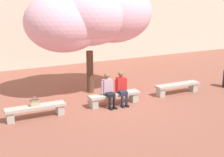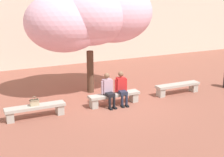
{
  "view_description": "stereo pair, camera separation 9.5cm",
  "coord_description": "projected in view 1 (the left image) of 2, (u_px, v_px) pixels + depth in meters",
  "views": [
    {
      "loc": [
        -5.27,
        -10.18,
        4.12
      ],
      "look_at": [
        0.0,
        0.2,
        1.0
      ],
      "focal_mm": 50.0,
      "sensor_mm": 36.0,
      "label": 1
    },
    {
      "loc": [
        -5.18,
        -10.23,
        4.12
      ],
      "look_at": [
        0.0,
        0.2,
        1.0
      ],
      "focal_mm": 50.0,
      "sensor_mm": 36.0,
      "label": 2
    }
  ],
  "objects": [
    {
      "name": "stone_bench_near_west",
      "position": [
        114.0,
        97.0,
        12.06
      ],
      "size": [
        2.07,
        0.46,
        0.45
      ],
      "color": "#ADA89E",
      "rests_on": "ground"
    },
    {
      "name": "handbag",
      "position": [
        35.0,
        102.0,
        10.65
      ],
      "size": [
        0.3,
        0.15,
        0.34
      ],
      "color": "tan",
      "rests_on": "stone_bench_west_end"
    },
    {
      "name": "stone_bench_west_end",
      "position": [
        36.0,
        110.0,
        10.73
      ],
      "size": [
        2.07,
        0.46,
        0.45
      ],
      "color": "#ADA89E",
      "rests_on": "ground"
    },
    {
      "name": "person_seated_right",
      "position": [
        122.0,
        87.0,
        12.04
      ],
      "size": [
        0.51,
        0.71,
        1.29
      ],
      "color": "black",
      "rests_on": "ground"
    },
    {
      "name": "stone_bench_center",
      "position": [
        177.0,
        87.0,
        13.4
      ],
      "size": [
        2.07,
        0.46,
        0.45
      ],
      "color": "#ADA89E",
      "rests_on": "ground"
    },
    {
      "name": "ground_plane",
      "position": [
        114.0,
        104.0,
        12.14
      ],
      "size": [
        100.0,
        100.0,
        0.0
      ],
      "primitive_type": "plane",
      "color": "#8E5142"
    },
    {
      "name": "cherry_tree_main",
      "position": [
        90.0,
        16.0,
        12.84
      ],
      "size": [
        5.44,
        3.53,
        4.67
      ],
      "color": "#513828",
      "rests_on": "ground"
    },
    {
      "name": "person_seated_left",
      "position": [
        108.0,
        89.0,
        11.79
      ],
      "size": [
        0.51,
        0.69,
        1.29
      ],
      "color": "black",
      "rests_on": "ground"
    }
  ]
}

